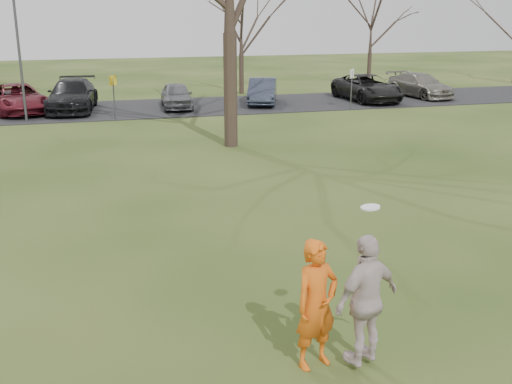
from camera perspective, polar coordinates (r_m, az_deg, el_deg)
The scene contains 14 objects.
ground at distance 9.49m, azimuth 6.59°, elevation -15.57°, with size 120.00×120.00×0.00m, color #1E380F.
parking_strip at distance 32.95m, azimuth -9.71°, elevation 7.70°, with size 62.00×6.50×0.04m, color black.
player_defender at distance 8.97m, azimuth 5.66°, elevation -10.38°, with size 0.71×0.47×1.96m, color #DE5B12.
car_2 at distance 33.11m, azimuth -21.27°, elevation 8.12°, with size 2.34×5.08×1.41m, color maroon.
car_3 at distance 32.80m, azimuth -16.73°, elevation 8.61°, with size 2.19×5.39×1.56m, color black.
car_4 at distance 32.62m, azimuth -7.41°, elevation 8.90°, with size 1.53×3.82×1.30m, color slate.
car_5 at distance 33.84m, azimuth 0.60°, elevation 9.37°, with size 1.45×4.14×1.37m, color #2D3344.
car_6 at distance 35.59m, azimuth 10.32°, elevation 9.53°, with size 2.40×5.19×1.44m, color black.
car_7 at distance 37.82m, azimuth 15.04°, elevation 9.58°, with size 1.89×4.66×1.35m, color slate.
catching_play at distance 8.97m, azimuth 10.26°, elevation -9.81°, with size 1.24×0.86×2.35m.
lamp_post at distance 30.07m, azimuth -21.34°, elevation 13.56°, with size 0.34×0.34×6.27m.
sign_yellow at distance 29.65m, azimuth -13.13°, elevation 9.31°, with size 0.35×0.35×2.08m.
sign_white at distance 32.40m, azimuth 8.90°, elevation 10.14°, with size 0.35×0.35×2.08m.
small_tree_row at distance 38.23m, azimuth -4.04°, elevation 14.95°, with size 55.00×5.90×8.50m.
Camera 1 is at (-3.10, -7.41, 5.05)m, focal length 42.97 mm.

